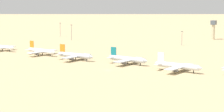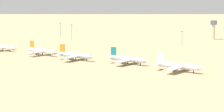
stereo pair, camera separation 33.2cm
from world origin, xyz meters
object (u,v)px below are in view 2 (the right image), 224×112
Objects in this scene: parked_jet_teal_4 at (127,59)px; parked_jet_teal_1 at (1,47)px; light_pole_east at (60,29)px; parked_jet_orange_2 at (41,51)px; control_tower at (214,28)px; light_pole_west at (72,31)px; parked_jet_orange_3 at (75,55)px; parked_jet_white_5 at (177,66)px; light_pole_mid at (182,37)px.

parked_jet_teal_1 is at bearing -176.19° from parked_jet_teal_4.
parked_jet_orange_2 is at bearing -54.62° from light_pole_east.
light_pole_west is at bearing -142.12° from control_tower.
control_tower reaches higher than parked_jet_orange_2.
parked_jet_orange_3 reaches higher than parked_jet_orange_2.
parked_jet_orange_3 is at bearing -1.77° from parked_jet_orange_2.
parked_jet_teal_1 is 0.93× the size of parked_jet_teal_4.
light_pole_east is at bearing 147.28° from light_pole_west.
parked_jet_orange_2 is at bearing -176.09° from parked_jet_teal_4.
parked_jet_orange_2 is (46.10, 0.69, 0.11)m from parked_jet_teal_1.
parked_jet_orange_2 is 1.61× the size of control_tower.
parked_jet_teal_4 is 2.18× the size of light_pole_east.
parked_jet_orange_3 is 196.54m from control_tower.
light_pole_east is (-124.00, 125.08, 5.33)m from parked_jet_orange_3.
parked_jet_white_5 is 2.58× the size of light_pole_mid.
control_tower is 1.30× the size of light_pole_east.
control_tower is at bearing 37.88° from light_pole_west.
parked_jet_teal_1 is 98.25m from light_pole_west.
parked_jet_orange_2 is 147.40m from light_pole_east.
light_pole_west reaches higher than light_pole_east.
parked_jet_teal_4 is at bearing -35.56° from light_pole_east.
light_pole_mid is at bearing 68.17° from parked_jet_orange_2.
parked_jet_white_5 is (122.43, -4.73, 0.21)m from parked_jet_orange_2.
light_pole_east is at bearing 134.12° from parked_jet_orange_3.
control_tower is at bearing 24.22° from light_pole_east.
parked_jet_white_5 is (168.54, -4.04, 0.32)m from parked_jet_teal_1.
parked_jet_teal_1 is 126.60m from parked_jet_teal_4.
light_pole_west is at bearing -32.72° from light_pole_east.
light_pole_mid is (63.77, 122.99, 4.33)m from parked_jet_orange_2.
parked_jet_white_5 is 242.40m from light_pole_east.
parked_jet_orange_3 is 42.29m from parked_jet_teal_4.
light_pole_west is (-118.02, -91.83, -2.84)m from control_tower.
light_pole_west reaches higher than parked_jet_orange_3.
parked_jet_white_5 reaches higher than parked_jet_orange_2.
parked_jet_orange_3 is at bearing -98.64° from control_tower.
parked_jet_teal_1 is 221.75m from control_tower.
parked_jet_orange_2 is 0.97× the size of parked_jet_orange_3.
parked_jet_orange_3 is 1.66× the size of control_tower.
parked_jet_teal_4 is at bearing -36.30° from light_pole_west.
parked_jet_white_5 is (83.73, 0.26, 0.08)m from parked_jet_orange_3.
parked_jet_teal_4 is 122.61m from light_pole_mid.
parked_jet_teal_1 is 2.02× the size of light_pole_east.
parked_jet_orange_3 is 83.73m from parked_jet_white_5.
parked_jet_orange_2 is at bearing -62.88° from light_pole_west.
parked_jet_teal_4 is 2.53× the size of light_pole_mid.
light_pole_west reaches higher than parked_jet_orange_2.
parked_jet_teal_4 is at bearing 8.33° from parked_jet_orange_3.
light_pole_mid reaches higher than parked_jet_orange_3.
light_pole_west is (-49.84, 97.31, 5.86)m from parked_jet_orange_2.
light_pole_mid is at bearing -93.82° from control_tower.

